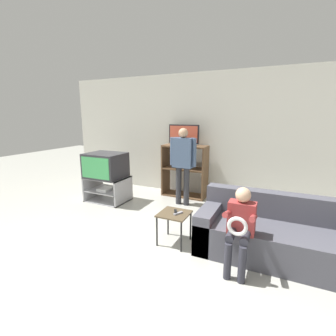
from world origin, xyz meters
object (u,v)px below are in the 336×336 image
at_px(snack_table, 174,217).
at_px(remote_control_black, 176,212).
at_px(tv_stand, 108,189).
at_px(television_flat, 184,136).
at_px(person_seated_child, 240,223).
at_px(person_standing_adult, 183,159).
at_px(television_main, 106,165).
at_px(couch, 275,236).
at_px(media_shelf, 185,170).
at_px(remote_control_white, 178,213).

bearing_deg(snack_table, remote_control_black, 70.36).
xyz_separation_m(tv_stand, remote_control_black, (1.94, -0.95, 0.20)).
bearing_deg(television_flat, tv_stand, -143.36).
bearing_deg(person_seated_child, television_flat, 125.46).
bearing_deg(snack_table, person_standing_adult, 107.58).
distance_m(television_flat, snack_table, 2.25).
relative_size(snack_table, person_standing_adult, 0.29).
bearing_deg(tv_stand, person_standing_adult, 17.00).
bearing_deg(remote_control_black, television_main, 128.69).
xyz_separation_m(television_main, television_flat, (1.30, 0.97, 0.57)).
relative_size(television_main, television_flat, 1.11).
bearing_deg(couch, tv_stand, 166.91).
height_order(tv_stand, person_seated_child, person_seated_child).
xyz_separation_m(remote_control_black, person_standing_adult, (-0.46, 1.40, 0.46)).
bearing_deg(person_seated_child, television_main, 157.18).
bearing_deg(person_seated_child, remote_control_black, 163.86).
distance_m(television_main, media_shelf, 1.65).
relative_size(tv_stand, person_standing_adult, 0.55).
height_order(television_main, person_standing_adult, person_standing_adult).
distance_m(remote_control_black, person_seated_child, 0.94).
xyz_separation_m(media_shelf, remote_control_black, (0.62, -1.91, -0.12)).
xyz_separation_m(tv_stand, person_standing_adult, (1.48, 0.45, 0.66)).
relative_size(remote_control_black, couch, 0.08).
relative_size(snack_table, remote_control_black, 3.01).
distance_m(television_main, remote_control_white, 2.24).
distance_m(television_flat, couch, 2.76).
xyz_separation_m(television_main, person_standing_adult, (1.48, 0.47, 0.16)).
bearing_deg(television_flat, media_shelf, -2.89).
bearing_deg(media_shelf, person_seated_child, -55.10).
height_order(remote_control_white, couch, couch).
bearing_deg(television_main, person_seated_child, -22.82).
xyz_separation_m(television_flat, person_standing_adult, (0.19, -0.51, -0.41)).
bearing_deg(couch, television_flat, 138.25).
bearing_deg(person_standing_adult, person_seated_child, -50.83).
bearing_deg(television_main, remote_control_white, -25.79).
bearing_deg(snack_table, television_flat, 108.36).
bearing_deg(remote_control_black, remote_control_white, -54.85).
xyz_separation_m(media_shelf, snack_table, (0.61, -1.93, -0.20)).
relative_size(snack_table, person_seated_child, 0.45).
height_order(media_shelf, snack_table, media_shelf).
xyz_separation_m(television_main, snack_table, (1.94, -0.96, -0.38)).
xyz_separation_m(remote_control_black, couch, (1.25, 0.21, -0.17)).
relative_size(television_main, remote_control_black, 5.11).
height_order(snack_table, person_standing_adult, person_standing_adult).
bearing_deg(couch, media_shelf, 137.79).
distance_m(media_shelf, remote_control_black, 2.01).
bearing_deg(television_flat, snack_table, -71.64).
relative_size(tv_stand, couch, 0.44).
relative_size(media_shelf, couch, 0.60).
distance_m(tv_stand, remote_control_white, 2.23).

